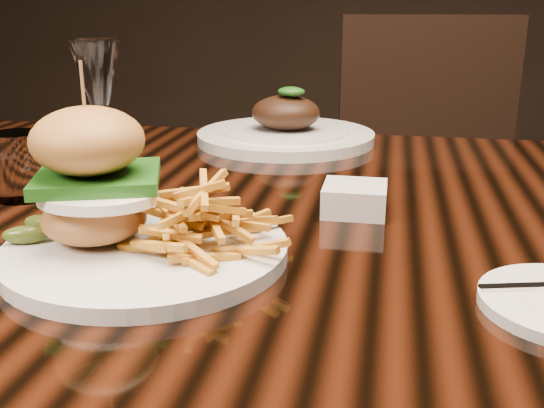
% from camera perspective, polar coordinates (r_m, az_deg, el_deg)
% --- Properties ---
extents(dining_table, '(1.60, 0.90, 0.75)m').
position_cam_1_polar(dining_table, '(0.79, 4.00, -5.61)').
color(dining_table, black).
rests_on(dining_table, ground).
extents(burger_plate, '(0.27, 0.27, 0.19)m').
position_cam_1_polar(burger_plate, '(0.62, -11.93, -0.52)').
color(burger_plate, silver).
rests_on(burger_plate, dining_table).
extents(ramekin, '(0.09, 0.09, 0.03)m').
position_cam_1_polar(ramekin, '(0.75, 7.42, 0.48)').
color(ramekin, silver).
rests_on(ramekin, dining_table).
extents(wine_glass, '(0.07, 0.07, 0.19)m').
position_cam_1_polar(wine_glass, '(0.91, -15.37, 10.90)').
color(wine_glass, white).
rests_on(wine_glass, dining_table).
extents(water_tumbler, '(0.06, 0.06, 0.08)m').
position_cam_1_polar(water_tumbler, '(0.85, -21.72, 3.19)').
color(water_tumbler, white).
rests_on(water_tumbler, dining_table).
extents(far_dish, '(0.31, 0.31, 0.10)m').
position_cam_1_polar(far_dish, '(1.12, 1.24, 6.52)').
color(far_dish, silver).
rests_on(far_dish, dining_table).
extents(chair_far, '(0.51, 0.51, 0.95)m').
position_cam_1_polar(chair_far, '(1.68, 13.88, 1.83)').
color(chair_far, black).
rests_on(chair_far, ground).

